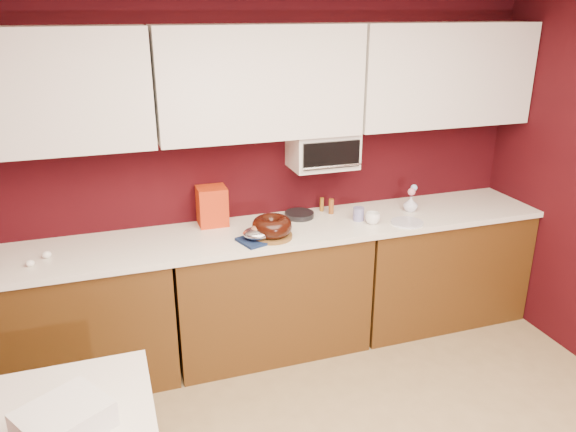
{
  "coord_description": "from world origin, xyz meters",
  "views": [
    {
      "loc": [
        -0.98,
        -1.4,
        2.3
      ],
      "look_at": [
        0.11,
        1.84,
        1.02
      ],
      "focal_mm": 35.0,
      "sensor_mm": 36.0,
      "label": 1
    }
  ],
  "objects_px": {
    "foil_ham_nest": "(258,233)",
    "coffee_mug": "(373,217)",
    "blue_jar": "(359,214)",
    "pandoro_box": "(212,206)",
    "flower_vase": "(411,203)",
    "newspaper_stack": "(64,420)",
    "bundt_cake": "(272,226)",
    "toaster_oven": "(323,150)"
  },
  "relations": [
    {
      "from": "foil_ham_nest",
      "to": "blue_jar",
      "type": "relative_size",
      "value": 2.11
    },
    {
      "from": "bundt_cake",
      "to": "pandoro_box",
      "type": "relative_size",
      "value": 0.98
    },
    {
      "from": "coffee_mug",
      "to": "pandoro_box",
      "type": "bearing_deg",
      "value": 161.88
    },
    {
      "from": "blue_jar",
      "to": "newspaper_stack",
      "type": "height_order",
      "value": "blue_jar"
    },
    {
      "from": "pandoro_box",
      "to": "flower_vase",
      "type": "xyz_separation_m",
      "value": [
        1.42,
        -0.2,
        -0.07
      ]
    },
    {
      "from": "bundt_cake",
      "to": "newspaper_stack",
      "type": "relative_size",
      "value": 0.82
    },
    {
      "from": "blue_jar",
      "to": "flower_vase",
      "type": "distance_m",
      "value": 0.44
    },
    {
      "from": "bundt_cake",
      "to": "newspaper_stack",
      "type": "bearing_deg",
      "value": -134.07
    },
    {
      "from": "coffee_mug",
      "to": "newspaper_stack",
      "type": "bearing_deg",
      "value": -146.62
    },
    {
      "from": "blue_jar",
      "to": "pandoro_box",
      "type": "bearing_deg",
      "value": 165.93
    },
    {
      "from": "flower_vase",
      "to": "newspaper_stack",
      "type": "bearing_deg",
      "value": -148.46
    },
    {
      "from": "foil_ham_nest",
      "to": "flower_vase",
      "type": "distance_m",
      "value": 1.22
    },
    {
      "from": "coffee_mug",
      "to": "blue_jar",
      "type": "bearing_deg",
      "value": 122.81
    },
    {
      "from": "foil_ham_nest",
      "to": "flower_vase",
      "type": "xyz_separation_m",
      "value": [
        1.2,
        0.19,
        0.01
      ]
    },
    {
      "from": "toaster_oven",
      "to": "newspaper_stack",
      "type": "bearing_deg",
      "value": -137.02
    },
    {
      "from": "coffee_mug",
      "to": "flower_vase",
      "type": "bearing_deg",
      "value": 20.79
    },
    {
      "from": "toaster_oven",
      "to": "newspaper_stack",
      "type": "relative_size",
      "value": 1.43
    },
    {
      "from": "flower_vase",
      "to": "newspaper_stack",
      "type": "distance_m",
      "value": 2.74
    },
    {
      "from": "coffee_mug",
      "to": "flower_vase",
      "type": "distance_m",
      "value": 0.4
    },
    {
      "from": "blue_jar",
      "to": "newspaper_stack",
      "type": "relative_size",
      "value": 0.29
    },
    {
      "from": "coffee_mug",
      "to": "toaster_oven",
      "type": "bearing_deg",
      "value": 132.36
    },
    {
      "from": "newspaper_stack",
      "to": "flower_vase",
      "type": "bearing_deg",
      "value": 31.54
    },
    {
      "from": "flower_vase",
      "to": "blue_jar",
      "type": "bearing_deg",
      "value": -173.74
    },
    {
      "from": "blue_jar",
      "to": "foil_ham_nest",
      "type": "bearing_deg",
      "value": -169.79
    },
    {
      "from": "bundt_cake",
      "to": "foil_ham_nest",
      "type": "distance_m",
      "value": 0.11
    },
    {
      "from": "bundt_cake",
      "to": "blue_jar",
      "type": "distance_m",
      "value": 0.68
    },
    {
      "from": "toaster_oven",
      "to": "coffee_mug",
      "type": "relative_size",
      "value": 4.68
    },
    {
      "from": "toaster_oven",
      "to": "flower_vase",
      "type": "distance_m",
      "value": 0.78
    },
    {
      "from": "toaster_oven",
      "to": "blue_jar",
      "type": "height_order",
      "value": "toaster_oven"
    },
    {
      "from": "toaster_oven",
      "to": "blue_jar",
      "type": "bearing_deg",
      "value": -43.79
    },
    {
      "from": "toaster_oven",
      "to": "bundt_cake",
      "type": "distance_m",
      "value": 0.68
    },
    {
      "from": "foil_ham_nest",
      "to": "newspaper_stack",
      "type": "bearing_deg",
      "value": -132.17
    },
    {
      "from": "newspaper_stack",
      "to": "blue_jar",
      "type": "bearing_deg",
      "value": 36.14
    },
    {
      "from": "coffee_mug",
      "to": "flower_vase",
      "type": "xyz_separation_m",
      "value": [
        0.38,
        0.14,
        0.01
      ]
    },
    {
      "from": "bundt_cake",
      "to": "pandoro_box",
      "type": "bearing_deg",
      "value": 131.05
    },
    {
      "from": "foil_ham_nest",
      "to": "coffee_mug",
      "type": "xyz_separation_m",
      "value": [
        0.83,
        0.04,
        -0.01
      ]
    },
    {
      "from": "foil_ham_nest",
      "to": "pandoro_box",
      "type": "distance_m",
      "value": 0.45
    },
    {
      "from": "flower_vase",
      "to": "newspaper_stack",
      "type": "height_order",
      "value": "flower_vase"
    },
    {
      "from": "bundt_cake",
      "to": "blue_jar",
      "type": "bearing_deg",
      "value": 9.75
    },
    {
      "from": "bundt_cake",
      "to": "pandoro_box",
      "type": "height_order",
      "value": "pandoro_box"
    },
    {
      "from": "bundt_cake",
      "to": "blue_jar",
      "type": "height_order",
      "value": "bundt_cake"
    },
    {
      "from": "toaster_oven",
      "to": "coffee_mug",
      "type": "distance_m",
      "value": 0.58
    }
  ]
}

